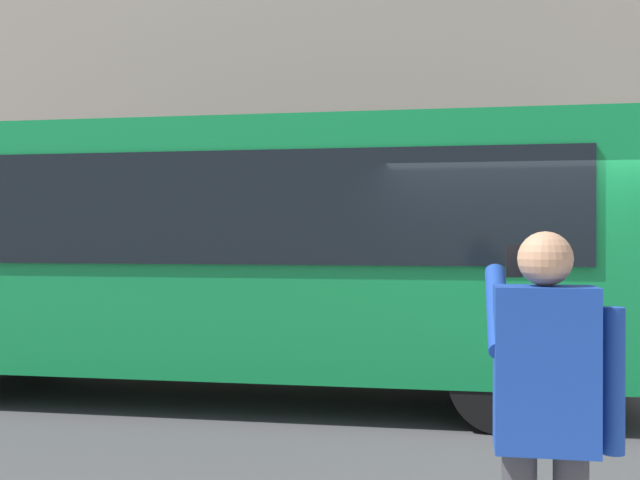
# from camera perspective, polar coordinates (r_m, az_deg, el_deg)

# --- Properties ---
(ground_plane) EXTENTS (60.00, 60.00, 0.00)m
(ground_plane) POSITION_cam_1_polar(r_m,az_deg,el_deg) (8.03, 14.40, -12.84)
(ground_plane) COLOR #38383A
(building_facade_far) EXTENTS (28.00, 1.55, 12.00)m
(building_facade_far) POSITION_cam_1_polar(r_m,az_deg,el_deg) (15.19, 12.53, 16.24)
(building_facade_far) COLOR gray
(building_facade_far) RESTS_ON ground_plane
(red_bus) EXTENTS (9.05, 2.54, 3.08)m
(red_bus) POSITION_cam_1_polar(r_m,az_deg,el_deg) (8.86, -7.05, -0.61)
(red_bus) COLOR #0F7238
(red_bus) RESTS_ON ground_plane
(pedestrian_photographer) EXTENTS (0.53, 0.52, 1.70)m
(pedestrian_photographer) POSITION_cam_1_polar(r_m,az_deg,el_deg) (3.31, 16.28, -11.75)
(pedestrian_photographer) COLOR #2D2D33
(pedestrian_photographer) RESTS_ON sidewalk_curb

